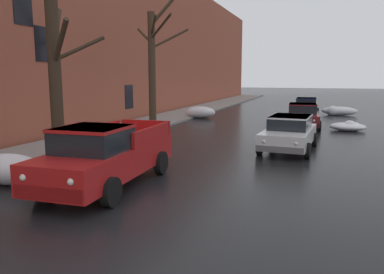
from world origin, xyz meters
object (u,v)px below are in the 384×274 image
at_px(fire_hydrant, 10,169).
at_px(bare_tree_second_along_sidewalk, 55,53).
at_px(pickup_truck_red_approaching_near_lane, 106,155).
at_px(sedan_maroon_parked_kerbside_mid, 302,115).
at_px(bare_tree_mid_block, 154,64).
at_px(sedan_darkblue_parked_far_down_block, 306,107).
at_px(sedan_white_parked_kerbside_close, 289,132).

bearing_deg(fire_hydrant, bare_tree_second_along_sidewalk, 91.73).
bearing_deg(fire_hydrant, pickup_truck_red_approaching_near_lane, 8.03).
bearing_deg(sedan_maroon_parked_kerbside_mid, bare_tree_mid_block, -147.71).
bearing_deg(sedan_darkblue_parked_far_down_block, bare_tree_second_along_sidewalk, -111.62).
height_order(bare_tree_second_along_sidewalk, sedan_darkblue_parked_far_down_block, bare_tree_second_along_sidewalk).
relative_size(sedan_white_parked_kerbside_close, fire_hydrant, 6.40).
distance_m(pickup_truck_red_approaching_near_lane, fire_hydrant, 3.04).
distance_m(sedan_white_parked_kerbside_close, sedan_maroon_parked_kerbside_mid, 7.40).
height_order(pickup_truck_red_approaching_near_lane, sedan_maroon_parked_kerbside_mid, pickup_truck_red_approaching_near_lane).
relative_size(bare_tree_second_along_sidewalk, bare_tree_mid_block, 0.95).
relative_size(pickup_truck_red_approaching_near_lane, sedan_white_parked_kerbside_close, 1.19).
xyz_separation_m(sedan_white_parked_kerbside_close, sedan_maroon_parked_kerbside_mid, (0.13, 7.40, 0.00)).
relative_size(sedan_maroon_parked_kerbside_mid, fire_hydrant, 6.39).
relative_size(bare_tree_second_along_sidewalk, fire_hydrant, 10.25).
height_order(bare_tree_mid_block, fire_hydrant, bare_tree_mid_block).
bearing_deg(sedan_white_parked_kerbside_close, sedan_darkblue_parked_far_down_block, 89.67).
xyz_separation_m(sedan_darkblue_parked_far_down_block, fire_hydrant, (-7.38, -21.19, -0.39)).
xyz_separation_m(bare_tree_second_along_sidewalk, sedan_white_parked_kerbside_close, (7.37, 5.09, -3.06)).
relative_size(sedan_white_parked_kerbside_close, sedan_darkblue_parked_far_down_block, 1.13).
height_order(sedan_maroon_parked_kerbside_mid, fire_hydrant, sedan_maroon_parked_kerbside_mid).
bearing_deg(sedan_maroon_parked_kerbside_mid, sedan_darkblue_parked_far_down_block, 90.50).
bearing_deg(pickup_truck_red_approaching_near_lane, sedan_maroon_parked_kerbside_mid, 72.83).
xyz_separation_m(sedan_maroon_parked_kerbside_mid, fire_hydrant, (-7.44, -14.88, -0.40)).
bearing_deg(bare_tree_mid_block, fire_hydrant, -89.85).
height_order(sedan_white_parked_kerbside_close, fire_hydrant, sedan_white_parked_kerbside_close).
xyz_separation_m(bare_tree_mid_block, pickup_truck_red_approaching_near_lane, (2.99, -9.74, -2.77)).
xyz_separation_m(pickup_truck_red_approaching_near_lane, sedan_maroon_parked_kerbside_mid, (4.47, 14.46, -0.13)).
distance_m(bare_tree_mid_block, pickup_truck_red_approaching_near_lane, 10.56).
distance_m(pickup_truck_red_approaching_near_lane, sedan_darkblue_parked_far_down_block, 21.24).
relative_size(bare_tree_mid_block, sedan_white_parked_kerbside_close, 1.68).
bearing_deg(sedan_white_parked_kerbside_close, pickup_truck_red_approaching_near_lane, -121.55).
xyz_separation_m(sedan_maroon_parked_kerbside_mid, sedan_darkblue_parked_far_down_block, (-0.06, 6.32, -0.00)).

